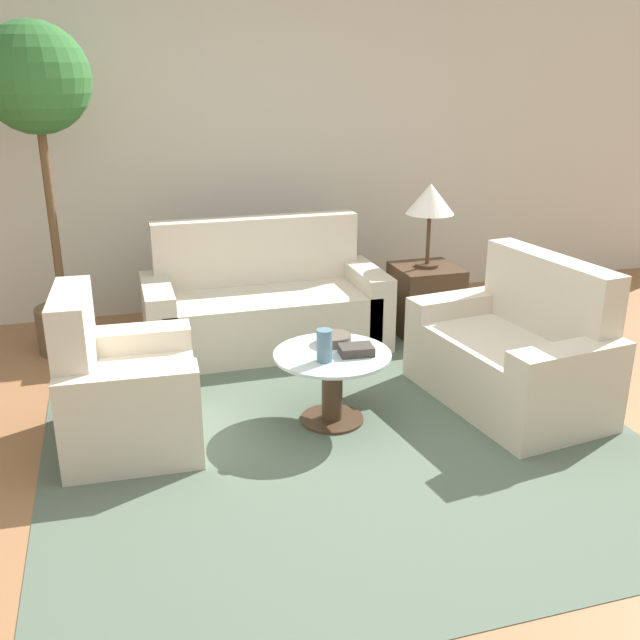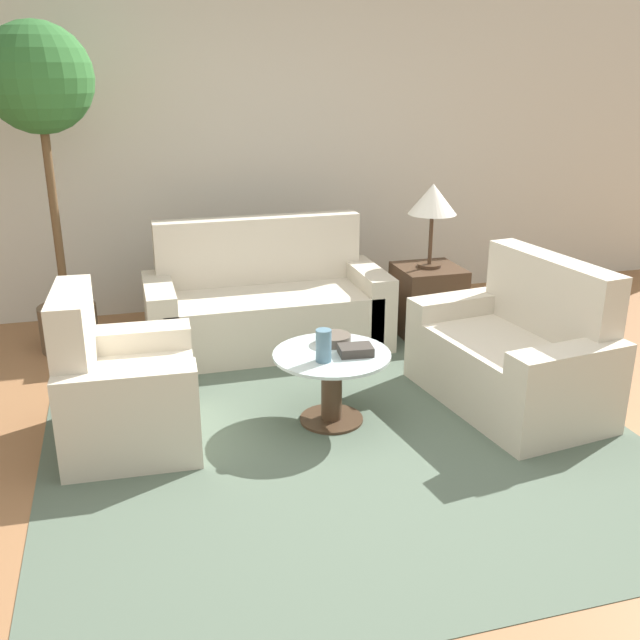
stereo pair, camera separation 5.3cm
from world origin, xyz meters
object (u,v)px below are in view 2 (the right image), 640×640
Objects in this scene: coffee_table at (332,378)px; armchair at (120,394)px; bowl at (334,339)px; book_stack at (356,350)px; table_lamp at (433,201)px; potted_plant at (42,115)px; loveseat at (517,358)px; vase at (324,346)px; sofa_main at (266,306)px.

armchair is at bearing 175.57° from coffee_table.
bowl is 1.01× the size of book_stack.
table_lamp is 0.28× the size of potted_plant.
loveseat is 6.53× the size of book_stack.
vase is at bearing -162.83° from book_stack.
sofa_main is at bearing -144.93° from loveseat.
book_stack is (-1.02, -1.29, -0.58)m from table_lamp.
armchair is at bearing 170.30° from vase.
potted_plant is (-2.69, 0.41, 0.64)m from table_lamp.
bowl reaches higher than coffee_table.
sofa_main is 1.66m from armchair.
bowl is at bearing -107.48° from loveseat.
loveseat is at bearing 2.14° from vase.
book_stack is at bearing -70.47° from bowl.
vase is 0.22m from book_stack.
sofa_main is 2.56× the size of coffee_table.
sofa_main is 2.76× the size of table_lamp.
loveseat is 6.44× the size of bowl.
sofa_main is at bearing 94.80° from coffee_table.
potted_plant reaches higher than book_stack.
loveseat is at bearing -2.47° from coffee_table.
loveseat is 1.07m from book_stack.
coffee_table is 3.33× the size of bowl.
table_lamp is (1.26, -0.12, 0.75)m from sofa_main.
vase is at bearing -49.87° from potted_plant.
bowl is (0.17, -1.21, 0.17)m from sofa_main.
armchair is (-1.08, -1.26, -0.01)m from sofa_main.
sofa_main is 0.77× the size of potted_plant.
potted_plant reaches higher than sofa_main.
bowl is at bearing -84.68° from armchair.
sofa_main is at bearing 104.95° from book_stack.
bowl is at bearing -135.20° from table_lamp.
potted_plant is 12.27× the size of vase.
table_lamp is at bearing -8.58° from potted_plant.
armchair is 1.40× the size of table_lamp.
vase reaches higher than bowl.
sofa_main is 1.47m from vase.
armchair is 1.15m from vase.
bowl is at bearing -43.11° from potted_plant.
sofa_main is 1.23m from bowl.
potted_plant is at bearing 139.85° from book_stack.
bowl is at bearing 69.48° from coffee_table.
armchair is 2.71m from table_lamp.
coffee_table is 1.08× the size of table_lamp.
coffee_table is at bearing 51.65° from vase.
loveseat reaches higher than bowl.
armchair is 1.34m from book_stack.
loveseat is at bearing -90.55° from armchair.
table_lamp reaches higher than armchair.
coffee_table is 2.65m from potted_plant.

